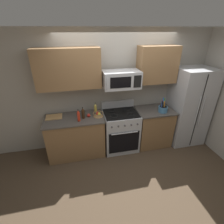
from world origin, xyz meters
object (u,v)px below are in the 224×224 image
Objects in this scene: fruit_basket at (98,114)px; apple_loose at (89,115)px; utensil_crock at (163,109)px; bottle_oil at (95,108)px; microwave at (121,79)px; refrigerator at (188,107)px; cutting_board at (54,117)px; range_oven at (120,130)px; bottle_soy at (83,113)px; bottle_hot_sauce at (79,116)px.

apple_loose is at bearing 177.05° from fruit_basket.
utensil_crock is 1.63m from apple_loose.
fruit_basket is at bearing -2.95° from apple_loose.
bottle_oil is (0.17, 0.20, 0.06)m from apple_loose.
microwave is at bearing 170.30° from utensil_crock.
utensil_crock is at bearing -9.70° from microwave.
utensil_crock is at bearing -4.39° from fruit_basket.
refrigerator reaches higher than fruit_basket.
range_oven is at bearing -5.19° from cutting_board.
cutting_board is 0.89m from bottle_oil.
utensil_crock reaches higher than bottle_soy.
cutting_board is (-2.33, 0.26, -0.07)m from utensil_crock.
bottle_hot_sauce is at bearing -164.07° from fruit_basket.
bottle_oil is at bearing 160.13° from range_oven.
microwave is at bearing 5.56° from fruit_basket.
utensil_crock is 2.35m from cutting_board.
microwave is at bearing 90.05° from range_oven.
bottle_soy is (-0.81, -0.04, 0.55)m from range_oven.
bottle_oil is (0.88, 0.06, 0.09)m from cutting_board.
range_oven is at bearing -89.95° from microwave.
bottle_oil is at bearing 39.40° from bottle_soy.
fruit_basket is 0.66× the size of cutting_board.
bottle_soy reaches higher than cutting_board.
utensil_crock is at bearing -171.09° from refrigerator.
apple_loose is (-1.62, 0.12, -0.04)m from utensil_crock.
apple_loose is at bearing -176.87° from microwave.
utensil_crock is 1.43m from fruit_basket.
bottle_hot_sauce reaches higher than bottle_soy.
bottle_oil reaches higher than apple_loose.
microwave is at bearing 178.44° from refrigerator.
bottle_soy is (-1.74, 0.09, 0.04)m from utensil_crock.
cutting_board is at bearing 164.22° from bottle_soy.
bottle_oil is at bearing 4.08° from cutting_board.
utensil_crock is 1.83m from bottle_hot_sauce.
fruit_basket is (-0.50, -0.02, 0.48)m from range_oven.
apple_loose is at bearing -179.13° from range_oven.
microwave reaches higher than apple_loose.
cutting_board is at bearing 177.28° from refrigerator.
range_oven is 1.18m from microwave.
bottle_hot_sauce is at bearing -169.70° from microwave.
apple_loose is at bearing 31.57° from bottle_hot_sauce.
refrigerator is at bearing 2.69° from bottle_hot_sauce.
utensil_crock reaches higher than fruit_basket.
bottle_oil reaches higher than cutting_board.
bottle_soy reaches higher than bottle_oil.
utensil_crock reaches higher than apple_loose.
range_oven is 3.24× the size of utensil_crock.
microwave reaches higher than bottle_soy.
microwave is 3.00× the size of bottle_soy.
bottle_oil is at bearing 167.52° from utensil_crock.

